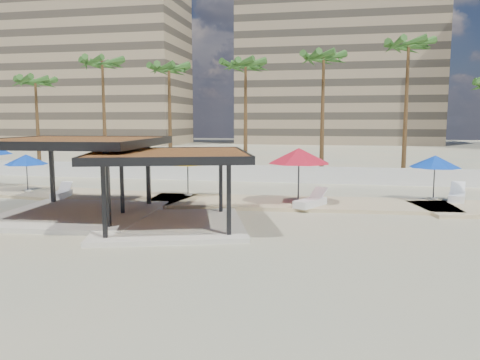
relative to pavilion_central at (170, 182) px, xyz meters
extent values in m
plane|color=tan|center=(2.74, -0.70, -1.91)|extent=(200.00, 200.00, 0.00)
cube|color=#C6B284|center=(-9.26, 6.80, -1.85)|extent=(16.40, 6.19, 0.24)
cube|color=#C6B284|center=(4.74, 6.30, -1.85)|extent=(16.24, 5.11, 0.24)
cube|color=silver|center=(2.74, 15.30, -1.31)|extent=(56.00, 0.30, 1.20)
cube|color=#937F60|center=(-39.26, 67.30, 13.09)|extent=(34.00, 16.00, 30.00)
cube|color=#847259|center=(6.74, 77.30, 12.09)|extent=(38.00, 16.00, 28.00)
cube|color=beige|center=(0.00, 0.00, -1.82)|extent=(7.56, 7.56, 0.18)
cube|color=black|center=(-1.48, -2.86, -0.36)|extent=(0.21, 0.21, 2.74)
cube|color=black|center=(-2.86, 1.48, -0.36)|extent=(0.21, 0.21, 2.74)
cube|color=black|center=(2.86, -1.48, -0.36)|extent=(0.21, 0.21, 2.74)
cube|color=black|center=(1.48, 2.86, -0.36)|extent=(0.21, 0.21, 2.74)
cube|color=brown|center=(0.00, 0.00, 1.14)|extent=(7.79, 7.79, 0.26)
cube|color=black|center=(0.94, -2.95, 1.14)|extent=(6.03, 2.01, 0.31)
cube|color=black|center=(-0.94, 2.95, 1.14)|extent=(6.03, 2.01, 0.31)
cube|color=black|center=(-2.95, -0.94, 1.14)|extent=(2.01, 6.03, 0.31)
cube|color=black|center=(2.95, 0.94, 1.14)|extent=(2.01, 6.03, 0.31)
cube|color=beige|center=(-5.01, 1.18, -1.81)|extent=(7.40, 7.40, 0.21)
cube|color=black|center=(-7.81, 3.58, -0.14)|extent=(0.20, 0.20, 3.13)
cube|color=black|center=(-2.20, -1.22, -0.14)|extent=(0.20, 0.20, 3.13)
cube|color=black|center=(-2.61, 3.98, -0.14)|extent=(0.20, 0.20, 3.13)
cube|color=brown|center=(-5.01, 1.18, 1.58)|extent=(7.63, 7.63, 0.29)
cube|color=black|center=(-4.73, -2.36, 1.58)|extent=(7.19, 0.68, 0.35)
cube|color=black|center=(-5.28, 4.72, 1.58)|extent=(7.19, 0.68, 0.35)
cube|color=black|center=(-8.54, 0.90, 1.58)|extent=(0.68, 7.19, 0.35)
cube|color=black|center=(-1.47, 1.45, 1.58)|extent=(0.68, 7.19, 0.35)
cylinder|color=beige|center=(-1.57, 7.30, -1.67)|extent=(0.48, 0.48, 0.11)
cylinder|color=#262628|center=(-1.57, 7.30, -0.58)|extent=(0.07, 0.07, 2.29)
cone|color=#DF9E03|center=(-1.57, 7.30, 0.40)|extent=(3.50, 3.50, 0.67)
cylinder|color=beige|center=(4.92, 5.64, -1.66)|extent=(0.56, 0.56, 0.13)
cylinder|color=#262628|center=(4.92, 5.64, -0.38)|extent=(0.08, 0.08, 2.70)
cone|color=red|center=(4.92, 5.64, 0.78)|extent=(4.22, 4.22, 0.79)
cylinder|color=beige|center=(12.06, 8.50, -1.67)|extent=(0.47, 0.47, 0.11)
cylinder|color=#262628|center=(12.06, 8.50, -0.61)|extent=(0.07, 0.07, 2.25)
cone|color=#0B3CB5|center=(12.06, 8.50, 0.36)|extent=(3.49, 3.49, 0.66)
cylinder|color=beige|center=(-11.61, 6.74, -1.68)|extent=(0.44, 0.44, 0.10)
cylinder|color=#262628|center=(-11.61, 6.74, -0.68)|extent=(0.06, 0.06, 2.10)
cone|color=#0B3CB5|center=(-11.61, 6.74, 0.22)|extent=(2.95, 2.95, 0.61)
cube|color=white|center=(-8.31, 5.10, -1.59)|extent=(1.11, 2.04, 0.27)
cube|color=white|center=(-8.31, 5.10, -1.43)|extent=(1.11, 2.04, 0.06)
cube|color=white|center=(-8.49, 5.83, -1.20)|extent=(0.78, 0.80, 0.49)
cube|color=white|center=(5.57, 5.10, -1.58)|extent=(1.65, 2.24, 0.30)
cube|color=white|center=(5.57, 5.10, -1.40)|extent=(1.65, 2.24, 0.06)
cube|color=white|center=(5.95, 5.84, -1.14)|extent=(0.97, 0.98, 0.54)
cube|color=white|center=(13.26, 8.50, -1.57)|extent=(1.34, 2.36, 0.31)
cube|color=white|center=(13.26, 8.50, -1.38)|extent=(1.34, 2.36, 0.07)
cube|color=white|center=(13.49, 9.34, -1.11)|extent=(0.91, 0.94, 0.57)
cone|color=brown|center=(-18.26, 17.60, 2.05)|extent=(0.36, 0.36, 7.93)
ellipsoid|color=#2D5D21|center=(-18.26, 17.60, 5.77)|extent=(3.00, 3.00, 1.80)
cone|color=brown|center=(-12.26, 18.00, 2.77)|extent=(0.36, 0.36, 9.36)
ellipsoid|color=#2D5D21|center=(-12.26, 18.00, 7.20)|extent=(3.00, 3.00, 1.80)
cone|color=brown|center=(-6.26, 17.40, 2.45)|extent=(0.36, 0.36, 8.72)
ellipsoid|color=#2D5D21|center=(-6.26, 17.40, 6.56)|extent=(3.00, 3.00, 1.80)
cone|color=brown|center=(-0.26, 18.20, 2.57)|extent=(0.36, 0.36, 8.95)
ellipsoid|color=#2D5D21|center=(-0.26, 18.20, 6.79)|extent=(3.00, 3.00, 1.80)
cone|color=brown|center=(5.74, 17.70, 2.74)|extent=(0.36, 0.36, 9.29)
ellipsoid|color=#2D5D21|center=(5.74, 17.70, 7.13)|extent=(3.00, 3.00, 1.80)
cone|color=brown|center=(11.74, 17.90, 3.12)|extent=(0.36, 0.36, 10.06)
ellipsoid|color=#2D5D21|center=(11.74, 17.90, 7.90)|extent=(3.00, 3.00, 1.80)
camera|label=1|loc=(6.72, -18.34, 2.54)|focal=35.00mm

